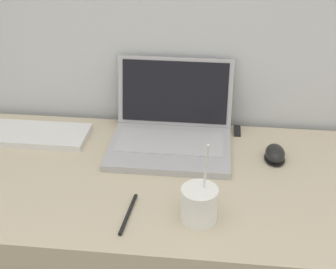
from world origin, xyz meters
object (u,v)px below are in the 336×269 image
(laptop, at_px, (171,129))
(pen, at_px, (128,214))
(drink_cup, at_px, (199,204))
(external_keyboard, at_px, (21,134))
(usb_stick, at_px, (237,131))
(computer_mouse, at_px, (275,154))

(laptop, bearing_deg, pen, -100.95)
(laptop, relative_size, drink_cup, 1.64)
(external_keyboard, bearing_deg, pen, -40.06)
(laptop, xyz_separation_m, external_keyboard, (-0.46, -0.01, -0.04))
(laptop, height_order, usb_stick, laptop)
(external_keyboard, bearing_deg, usb_stick, 8.78)
(laptop, height_order, drink_cup, laptop)
(computer_mouse, bearing_deg, usb_stick, 124.67)
(usb_stick, distance_m, pen, 0.50)
(usb_stick, relative_size, pen, 0.41)
(computer_mouse, xyz_separation_m, usb_stick, (-0.10, 0.15, -0.01))
(computer_mouse, distance_m, pen, 0.46)
(computer_mouse, distance_m, usb_stick, 0.18)
(external_keyboard, height_order, pen, external_keyboard)
(computer_mouse, xyz_separation_m, external_keyboard, (-0.76, 0.04, -0.01))
(laptop, height_order, computer_mouse, laptop)
(pen, bearing_deg, drink_cup, 1.43)
(laptop, bearing_deg, usb_stick, 23.99)
(usb_stick, bearing_deg, drink_cup, -102.82)
(drink_cup, bearing_deg, external_keyboard, 149.72)
(drink_cup, relative_size, pen, 1.46)
(drink_cup, height_order, pen, drink_cup)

